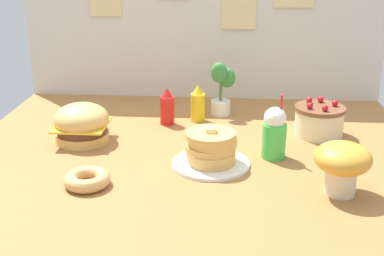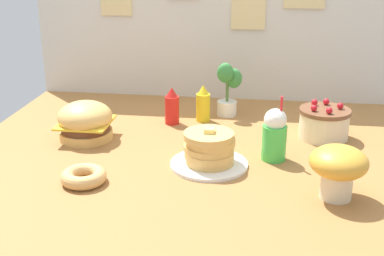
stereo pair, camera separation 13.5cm
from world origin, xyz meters
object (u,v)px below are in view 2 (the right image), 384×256
pancake_stack (209,151)px  burger (85,121)px  layer_cake (324,123)px  mushroom_stool (338,167)px  mustard_bottle (203,104)px  donut_pink_glaze (84,176)px  cream_soda_cup (274,135)px  ketchup_bottle (172,107)px  potted_plant (228,87)px

pancake_stack → burger: bearing=159.6°
layer_cake → mushroom_stool: size_ratio=1.13×
layer_cake → pancake_stack: bearing=-142.0°
burger → pancake_stack: (0.64, -0.24, -0.02)m
burger → mustard_bottle: (0.55, 0.35, 0.00)m
donut_pink_glaze → mushroom_stool: size_ratio=0.85×
burger → layer_cake: size_ratio=1.06×
layer_cake → cream_soda_cup: 0.40m
burger → ketchup_bottle: 0.48m
potted_plant → mushroom_stool: 1.05m
burger → mushroom_stool: bearing=-22.0°
mustard_bottle → donut_pink_glaze: (-0.40, -0.83, -0.06)m
potted_plant → mushroom_stool: bearing=-62.5°
mustard_bottle → potted_plant: potted_plant is taller
cream_soda_cup → pancake_stack: bearing=-158.4°
cream_soda_cup → donut_pink_glaze: cream_soda_cup is taller
burger → cream_soda_cup: 0.93m
layer_cake → donut_pink_glaze: layer_cake is taller
cream_soda_cup → ketchup_bottle: bearing=142.7°
donut_pink_glaze → potted_plant: (0.52, 0.94, 0.13)m
ketchup_bottle → cream_soda_cup: cream_soda_cup is taller
potted_plant → layer_cake: bearing=-30.1°
layer_cake → ketchup_bottle: size_ratio=1.25×
mustard_bottle → cream_soda_cup: 0.61m
donut_pink_glaze → ketchup_bottle: bearing=72.8°
mustard_bottle → donut_pink_glaze: bearing=-115.7°
pancake_stack → mustard_bottle: size_ratio=1.70×
layer_cake → ketchup_bottle: ketchup_bottle is taller
pancake_stack → cream_soda_cup: 0.31m
pancake_stack → layer_cake: size_ratio=1.36×
pancake_stack → mushroom_stool: size_ratio=1.55×
layer_cake → donut_pink_glaze: size_ratio=1.34×
ketchup_bottle → donut_pink_glaze: (-0.24, -0.76, -0.06)m
layer_cake → mushroom_stool: (-0.02, -0.64, 0.05)m
cream_soda_cup → mushroom_stool: cream_soda_cup is taller
pancake_stack → ketchup_bottle: ketchup_bottle is taller
ketchup_bottle → mustard_bottle: size_ratio=1.00×
burger → cream_soda_cup: (0.92, -0.13, 0.03)m
ketchup_bottle → donut_pink_glaze: size_ratio=1.08×
burger → mushroom_stool: (1.16, -0.47, 0.04)m
burger → potted_plant: potted_plant is taller
mushroom_stool → ketchup_bottle: bearing=135.8°
ketchup_bottle → mushroom_stool: mushroom_stool is taller
cream_soda_cup → donut_pink_glaze: (-0.77, -0.35, -0.09)m
layer_cake → ketchup_bottle: (-0.79, 0.11, 0.02)m
pancake_stack → ketchup_bottle: size_ratio=1.70×
layer_cake → mustard_bottle: 0.65m
mustard_bottle → mushroom_stool: size_ratio=0.91×
pancake_stack → mustard_bottle: bearing=99.1°
pancake_stack → ketchup_bottle: 0.58m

